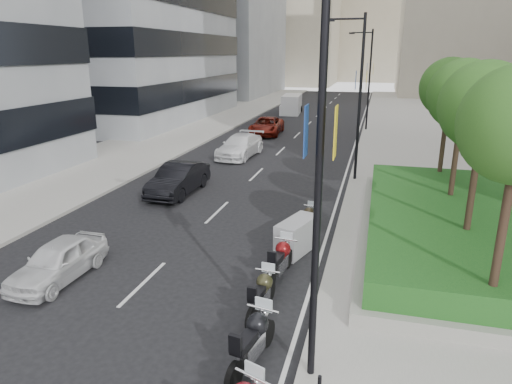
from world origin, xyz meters
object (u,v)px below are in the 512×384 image
(lamp_post_1, at_px, (357,90))
(car_d, at_px, (267,126))
(motorcycle_3, at_px, (262,294))
(motorcycle_5, at_px, (297,236))
(motorcycle_6, at_px, (307,219))
(motorcycle_4, at_px, (280,260))
(delivery_van, at_px, (291,105))
(lamp_post_0, at_px, (311,159))
(car_a, at_px, (58,261))
(car_b, at_px, (178,179))
(car_c, at_px, (240,146))
(lamp_post_2, at_px, (368,75))
(motorcycle_2, at_px, (253,341))

(lamp_post_1, relative_size, car_d, 1.65)
(motorcycle_3, relative_size, car_d, 0.40)
(motorcycle_5, height_order, motorcycle_6, motorcycle_5)
(motorcycle_4, xyz_separation_m, delivery_van, (-7.37, 40.77, 0.40))
(lamp_post_0, height_order, motorcycle_3, lamp_post_0)
(car_a, bearing_deg, lamp_post_0, -15.97)
(motorcycle_6, distance_m, car_b, 8.03)
(motorcycle_5, xyz_separation_m, car_b, (-7.19, 5.56, 0.17))
(car_a, xyz_separation_m, car_b, (-0.14, 9.61, 0.14))
(car_c, distance_m, delivery_van, 23.91)
(motorcycle_5, bearing_deg, car_d, 34.42)
(lamp_post_2, xyz_separation_m, motorcycle_4, (-1.51, -30.48, -4.44))
(motorcycle_2, xyz_separation_m, delivery_van, (-7.66, 45.20, 0.37))
(car_c, bearing_deg, motorcycle_5, -61.52)
(car_b, bearing_deg, lamp_post_1, 30.48)
(car_b, relative_size, car_d, 0.87)
(lamp_post_0, height_order, lamp_post_2, same)
(lamp_post_0, distance_m, motorcycle_4, 6.51)
(lamp_post_1, height_order, lamp_post_2, same)
(motorcycle_4, xyz_separation_m, motorcycle_6, (0.21, 4.19, -0.10))
(lamp_post_2, xyz_separation_m, delivery_van, (-8.89, 10.29, -4.04))
(motorcycle_3, relative_size, car_a, 0.58)
(motorcycle_6, relative_size, car_c, 0.37)
(motorcycle_4, bearing_deg, lamp_post_0, -154.35)
(lamp_post_0, relative_size, lamp_post_2, 1.00)
(motorcycle_5, relative_size, car_b, 0.46)
(lamp_post_1, height_order, car_a, lamp_post_1)
(motorcycle_4, distance_m, car_b, 10.41)
(lamp_post_2, height_order, motorcycle_4, lamp_post_2)
(delivery_van, bearing_deg, car_b, -94.26)
(lamp_post_1, relative_size, motorcycle_2, 3.69)
(motorcycle_5, distance_m, motorcycle_6, 2.07)
(lamp_post_2, bearing_deg, motorcycle_2, -92.01)
(motorcycle_3, bearing_deg, lamp_post_1, -0.74)
(motorcycle_6, xyz_separation_m, delivery_van, (-7.58, 36.58, 0.50))
(lamp_post_1, relative_size, car_c, 1.70)
(motorcycle_2, xyz_separation_m, car_d, (-7.14, 30.61, 0.11))
(car_a, xyz_separation_m, delivery_van, (-0.50, 42.70, 0.38))
(car_b, bearing_deg, delivery_van, 91.73)
(lamp_post_1, bearing_deg, motorcycle_5, -97.38)
(lamp_post_1, bearing_deg, car_d, 121.39)
(motorcycle_4, bearing_deg, motorcycle_3, -174.49)
(car_b, bearing_deg, motorcycle_3, -53.76)
(motorcycle_3, xyz_separation_m, car_b, (-6.95, 9.88, 0.20))
(car_d, distance_m, delivery_van, 14.60)
(motorcycle_6, height_order, car_d, car_d)
(lamp_post_0, distance_m, lamp_post_2, 35.00)
(car_c, height_order, delivery_van, delivery_van)
(lamp_post_1, distance_m, car_c, 10.09)
(lamp_post_1, xyz_separation_m, car_d, (-8.36, 13.71, -4.31))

